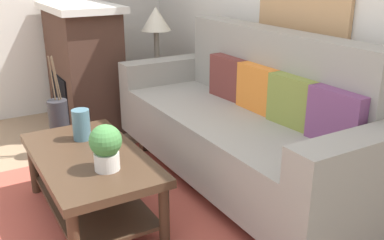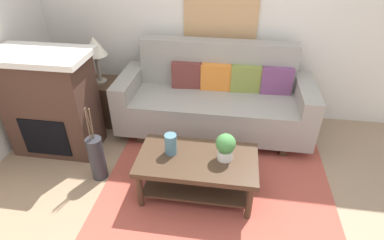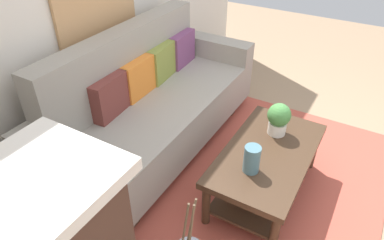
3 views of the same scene
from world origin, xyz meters
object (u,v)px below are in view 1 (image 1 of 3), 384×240
Objects in this scene: throw_pillow_plum at (337,117)px; fireplace at (84,66)px; couch at (243,125)px; table_lamp at (156,21)px; side_table at (158,95)px; potted_plant_tabletop at (106,146)px; floor_vase at (60,129)px; coffee_table at (91,172)px; throw_pillow_orange at (259,88)px; throw_pillow_olive at (294,101)px; tabletop_vase at (81,125)px; throw_pillow_maroon at (230,77)px.

throw_pillow_plum is 2.55m from fireplace.
couch is 3.97× the size of table_lamp.
throw_pillow_plum is 0.64× the size of side_table.
throw_pillow_plum is 1.31m from potted_plant_tabletop.
coffee_table is at bearing -3.80° from floor_vase.
throw_pillow_orange is 1.00× the size of throw_pillow_olive.
throw_pillow_orange is 1.49m from side_table.
couch reaches higher than potted_plant_tabletop.
floor_vase is at bearing -33.41° from fireplace.
fireplace is at bearing 162.17° from tabletop_vase.
tabletop_vase is 0.77× the size of potted_plant_tabletop.
throw_pillow_olive is 0.33× the size of coffee_table.
throw_pillow_maroon is at bearing 103.51° from coffee_table.
throw_pillow_olive is at bearing 0.00° from throw_pillow_maroon.
throw_pillow_maroon is 0.63× the size of table_lamp.
throw_pillow_orange is (0.35, 0.00, 0.00)m from throw_pillow_maroon.
table_lamp is at bearing 135.80° from tabletop_vase.
coffee_table is at bearing -108.66° from throw_pillow_olive.
couch is 1.44m from side_table.
tabletop_vase is at bearing -87.98° from throw_pillow_maroon.
table_lamp reaches higher than floor_vase.
coffee_table is 1.77m from fireplace.
couch is 0.76m from throw_pillow_plum.
throw_pillow_orange is 1.37× the size of potted_plant_tabletop.
couch is 4.04× the size of side_table.
table_lamp is 0.81m from fireplace.
fireplace is 0.85m from floor_vase.
throw_pillow_maroon is at bearing 160.48° from couch.
tabletop_vase is (0.04, -1.19, -0.15)m from throw_pillow_maroon.
throw_pillow_plum is (0.35, 0.00, 0.00)m from throw_pillow_olive.
fireplace is (-2.09, -0.73, -0.09)m from throw_pillow_olive.
potted_plant_tabletop is (0.50, -0.01, 0.04)m from tabletop_vase.
floor_vase is at bearing -71.94° from side_table.
throw_pillow_maroon is 0.33× the size of coffee_table.
throw_pillow_orange is 0.31× the size of fireplace.
floor_vase is at bearing 176.20° from coffee_table.
throw_pillow_orange reaches higher than floor_vase.
table_lamp reaches higher than coffee_table.
throw_pillow_maroon reaches higher than floor_vase.
throw_pillow_plum is 2.18m from side_table.
table_lamp is at bearing -176.85° from throw_pillow_olive.
throw_pillow_olive is 1.82m from table_lamp.
fireplace is at bearing -152.13° from throw_pillow_maroon.
couch is at bearing 43.50° from floor_vase.
side_table is at bearing 135.80° from tabletop_vase.
couch is 1.11m from tabletop_vase.
tabletop_vase is 0.36× the size of side_table.
couch is 6.28× the size of throw_pillow_orange.
throw_pillow_orange is 1.00× the size of throw_pillow_plum.
throw_pillow_olive reaches higher than potted_plant_tabletop.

